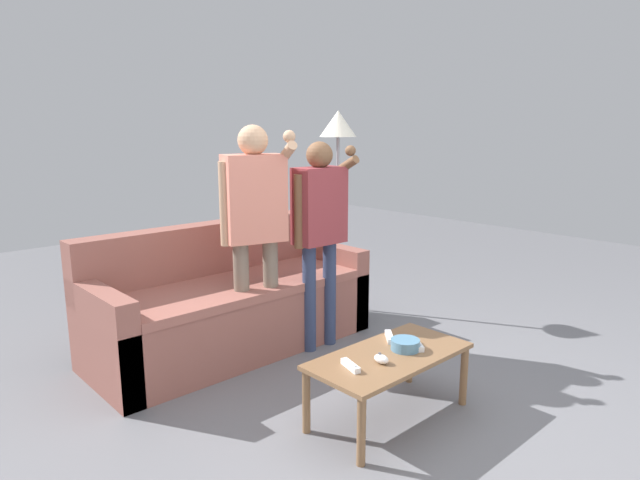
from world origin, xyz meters
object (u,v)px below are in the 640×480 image
(floor_lamp, at_px, (338,141))
(game_remote_wand_near, at_px, (350,366))
(snack_bowl, at_px, (405,345))
(player_right, at_px, (320,221))
(coffee_table, at_px, (390,363))
(game_remote_nunchuk, at_px, (381,359))
(player_center, at_px, (255,216))
(game_remote_wand_spare, at_px, (389,337))
(couch, at_px, (230,305))
(game_remote_wand_far, at_px, (417,345))

(floor_lamp, height_order, game_remote_wand_near, floor_lamp)
(snack_bowl, distance_m, player_right, 1.20)
(coffee_table, distance_m, snack_bowl, 0.14)
(game_remote_nunchuk, relative_size, player_center, 0.05)
(snack_bowl, height_order, floor_lamp, floor_lamp)
(player_right, bearing_deg, game_remote_wand_near, -125.20)
(floor_lamp, distance_m, game_remote_wand_spare, 2.04)
(player_center, bearing_deg, floor_lamp, 19.27)
(couch, distance_m, game_remote_wand_spare, 1.35)
(snack_bowl, bearing_deg, game_remote_wand_near, 174.40)
(couch, relative_size, player_right, 1.36)
(couch, height_order, snack_bowl, couch)
(game_remote_wand_near, xyz_separation_m, game_remote_wand_spare, (0.45, 0.12, -0.00))
(game_remote_wand_near, bearing_deg, player_center, 78.27)
(player_right, distance_m, game_remote_wand_near, 1.33)
(floor_lamp, bearing_deg, coffee_table, -125.92)
(game_remote_nunchuk, xyz_separation_m, player_right, (0.53, 1.06, 0.54))
(coffee_table, distance_m, player_center, 1.34)
(player_right, xyz_separation_m, game_remote_wand_near, (-0.70, -0.99, -0.55))
(snack_bowl, relative_size, game_remote_nunchuk, 1.84)
(coffee_table, xyz_separation_m, player_center, (-0.06, 1.15, 0.69))
(floor_lamp, relative_size, game_remote_wand_spare, 12.18)
(snack_bowl, distance_m, game_remote_wand_far, 0.08)
(game_remote_wand_far, bearing_deg, game_remote_wand_near, 172.25)
(player_right, bearing_deg, floor_lamp, 37.36)
(player_right, bearing_deg, game_remote_wand_far, -101.90)
(couch, height_order, game_remote_wand_far, couch)
(player_center, xyz_separation_m, game_remote_wand_near, (-0.23, -1.13, -0.62))
(snack_bowl, height_order, player_center, player_center)
(player_center, bearing_deg, snack_bowl, -81.94)
(coffee_table, relative_size, floor_lamp, 0.54)
(player_center, bearing_deg, game_remote_nunchuk, -93.32)
(coffee_table, distance_m, game_remote_wand_far, 0.20)
(game_remote_wand_spare, bearing_deg, snack_bowl, -108.12)
(couch, relative_size, game_remote_wand_far, 14.21)
(player_right, bearing_deg, snack_bowl, -106.20)
(floor_lamp, relative_size, player_right, 1.16)
(couch, xyz_separation_m, player_center, (0.02, -0.32, 0.70))
(game_remote_wand_near, bearing_deg, game_remote_wand_spare, 14.84)
(floor_lamp, bearing_deg, player_center, -160.73)
(game_remote_wand_far, bearing_deg, game_remote_wand_spare, 97.64)
(couch, relative_size, player_center, 1.26)
(coffee_table, relative_size, player_right, 0.63)
(couch, height_order, player_center, player_center)
(couch, height_order, game_remote_nunchuk, couch)
(floor_lamp, xyz_separation_m, player_right, (-0.73, -0.55, -0.54))
(floor_lamp, bearing_deg, game_remote_wand_near, -132.68)
(couch, xyz_separation_m, game_remote_nunchuk, (-0.05, -1.51, 0.09))
(snack_bowl, xyz_separation_m, game_remote_wand_near, (-0.40, 0.04, -0.01))
(game_remote_wand_far, distance_m, game_remote_wand_spare, 0.19)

